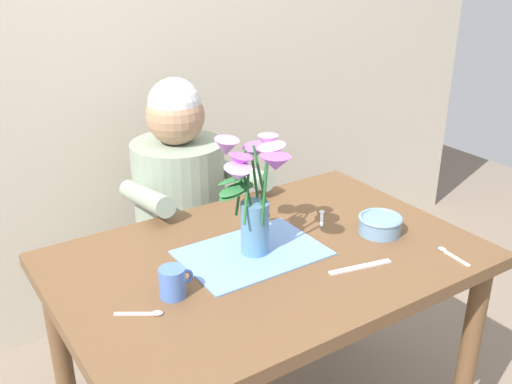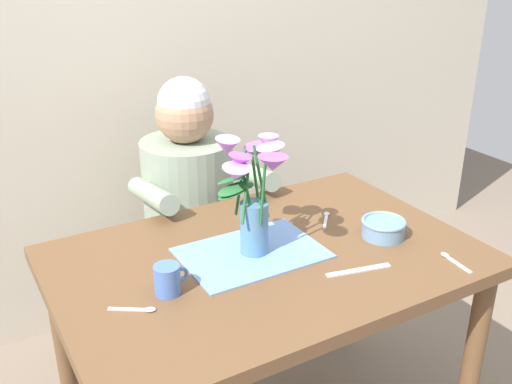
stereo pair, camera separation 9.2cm
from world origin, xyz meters
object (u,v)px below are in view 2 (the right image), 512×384
(ceramic_bowl, at_px, (383,227))
(dinner_knife, at_px, (359,270))
(flower_vase, at_px, (252,188))
(seated_person, at_px, (190,224))
(coffee_cup, at_px, (168,279))

(ceramic_bowl, relative_size, dinner_knife, 0.72)
(flower_vase, height_order, dinner_knife, flower_vase)
(flower_vase, bearing_deg, dinner_knife, -49.23)
(flower_vase, xyz_separation_m, ceramic_bowl, (0.39, -0.11, -0.18))
(ceramic_bowl, distance_m, dinner_knife, 0.23)
(seated_person, xyz_separation_m, ceramic_bowl, (0.34, -0.70, 0.21))
(ceramic_bowl, relative_size, coffee_cup, 1.46)
(flower_vase, relative_size, ceramic_bowl, 2.52)
(seated_person, distance_m, ceramic_bowl, 0.80)
(seated_person, bearing_deg, flower_vase, -91.69)
(coffee_cup, bearing_deg, flower_vase, 14.21)
(ceramic_bowl, xyz_separation_m, coffee_cup, (-0.68, 0.04, 0.01))
(seated_person, bearing_deg, ceramic_bowl, -60.26)
(seated_person, relative_size, coffee_cup, 12.20)
(ceramic_bowl, height_order, coffee_cup, coffee_cup)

